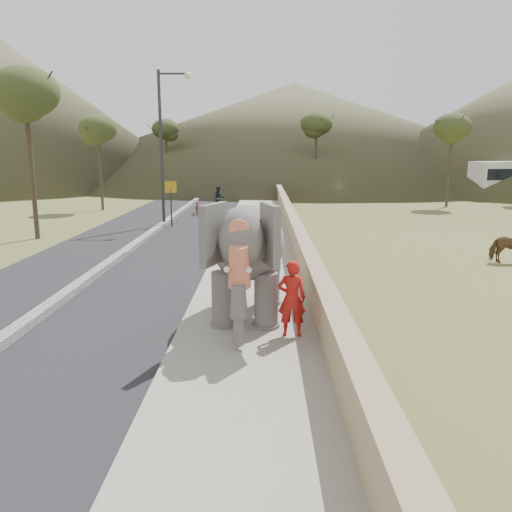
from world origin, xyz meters
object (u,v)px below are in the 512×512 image
(motorcyclist, at_px, (206,204))
(cow, at_px, (512,247))
(elephant_and_man, at_px, (249,259))
(lamppost, at_px, (167,133))

(motorcyclist, bearing_deg, cow, -48.21)
(cow, distance_m, elephant_and_man, 11.13)
(lamppost, distance_m, motorcyclist, 6.55)
(cow, bearing_deg, lamppost, 58.63)
(motorcyclist, bearing_deg, lamppost, -106.41)
(lamppost, bearing_deg, motorcyclist, 73.59)
(cow, relative_size, motorcyclist, 0.65)
(lamppost, distance_m, cow, 17.15)
(cow, relative_size, elephant_and_man, 0.38)
(lamppost, relative_size, elephant_and_man, 2.08)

